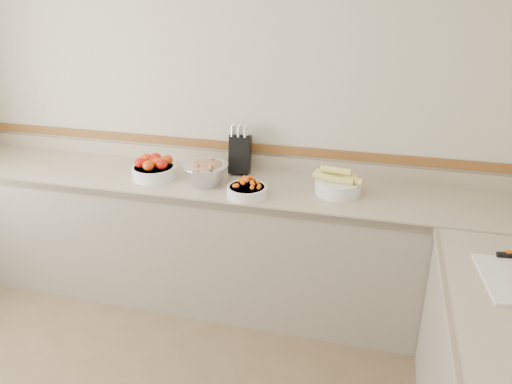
% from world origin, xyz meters
% --- Properties ---
extents(back_wall, '(4.00, 0.00, 4.00)m').
position_xyz_m(back_wall, '(0.00, 2.00, 1.30)').
color(back_wall, beige).
rests_on(back_wall, ground_plane).
extents(counter_back, '(4.00, 0.65, 1.08)m').
position_xyz_m(counter_back, '(0.00, 1.68, 0.45)').
color(counter_back, tan).
rests_on(counter_back, ground_plane).
extents(knife_block, '(0.16, 0.18, 0.34)m').
position_xyz_m(knife_block, '(0.10, 1.88, 1.04)').
color(knife_block, black).
rests_on(knife_block, counter_back).
extents(tomato_bowl, '(0.30, 0.30, 0.15)m').
position_xyz_m(tomato_bowl, '(-0.44, 1.64, 0.96)').
color(tomato_bowl, white).
rests_on(tomato_bowl, counter_back).
extents(cherry_tomato_bowl, '(0.25, 0.25, 0.14)m').
position_xyz_m(cherry_tomato_bowl, '(0.25, 1.50, 0.95)').
color(cherry_tomato_bowl, white).
rests_on(cherry_tomato_bowl, counter_back).
extents(corn_bowl, '(0.32, 0.29, 0.17)m').
position_xyz_m(corn_bowl, '(0.79, 1.69, 0.96)').
color(corn_bowl, white).
rests_on(corn_bowl, counter_back).
extents(rhubarb_bowl, '(0.30, 0.30, 0.17)m').
position_xyz_m(rhubarb_bowl, '(-0.06, 1.61, 0.99)').
color(rhubarb_bowl, '#B2B2BA').
rests_on(rhubarb_bowl, counter_back).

